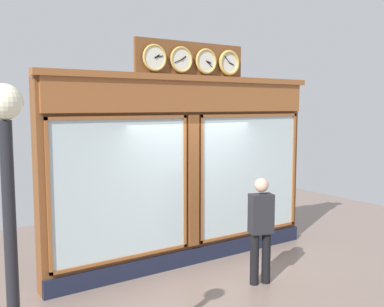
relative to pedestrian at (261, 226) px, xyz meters
name	(u,v)px	position (x,y,z in m)	size (l,w,h in m)	color
shop_facade	(188,169)	(0.40, -1.45, 0.77)	(5.35, 0.42, 3.88)	brown
pedestrian	(261,226)	(0.00, 0.00, 0.00)	(0.41, 0.32, 1.69)	black
street_lamp	(9,207)	(3.95, 1.37, 1.08)	(0.28, 0.28, 2.97)	black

